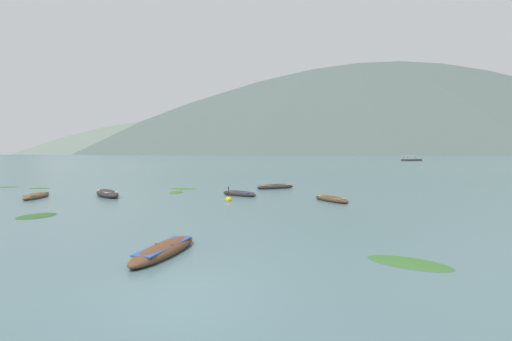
# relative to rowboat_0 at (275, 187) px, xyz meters

# --- Properties ---
(ground_plane) EXTENTS (6000.00, 6000.00, 0.00)m
(ground_plane) POSITION_rel_rowboat_0_xyz_m (-3.95, 1472.35, -0.18)
(ground_plane) COLOR slate
(mountain_0) EXTENTS (574.47, 574.47, 207.19)m
(mountain_0) POSITION_rel_rowboat_0_xyz_m (-1033.60, 1605.50, 103.42)
(mountain_0) COLOR #4C5B56
(mountain_0) RESTS_ON ground
(mountain_1) EXTENTS (1287.96, 1287.96, 333.86)m
(mountain_1) POSITION_rel_rowboat_0_xyz_m (-204.15, 1433.35, 166.75)
(mountain_1) COLOR slate
(mountain_1) RESTS_ON ground
(mountain_2) EXTENTS (2171.91, 2171.91, 525.55)m
(mountain_2) POSITION_rel_rowboat_0_xyz_m (396.20, 1538.60, 262.60)
(mountain_2) COLOR #4C5B56
(mountain_2) RESTS_ON ground
(rowboat_0) EXTENTS (4.05, 2.61, 0.56)m
(rowboat_0) POSITION_rel_rowboat_0_xyz_m (0.00, 0.00, 0.00)
(rowboat_0) COLOR #2D2826
(rowboat_0) RESTS_ON ground
(rowboat_1) EXTENTS (2.44, 3.70, 0.46)m
(rowboat_1) POSITION_rel_rowboat_0_xyz_m (3.44, -9.63, -0.03)
(rowboat_1) COLOR #4C3323
(rowboat_1) RESTS_ON ground
(rowboat_2) EXTENTS (3.58, 4.26, 0.69)m
(rowboat_2) POSITION_rel_rowboat_0_xyz_m (-13.89, -6.45, 0.04)
(rowboat_2) COLOR #2D2826
(rowboat_2) RESTS_ON ground
(rowboat_4) EXTENTS (3.28, 2.91, 0.52)m
(rowboat_4) POSITION_rel_rowboat_0_xyz_m (-3.32, -6.07, -0.01)
(rowboat_4) COLOR #2D2826
(rowboat_4) RESTS_ON ground
(rowboat_5) EXTENTS (2.04, 4.09, 0.50)m
(rowboat_5) POSITION_rel_rowboat_0_xyz_m (-5.29, -23.70, -0.02)
(rowboat_5) COLOR brown
(rowboat_5) RESTS_ON ground
(rowboat_6) EXTENTS (1.29, 3.73, 0.52)m
(rowboat_6) POSITION_rel_rowboat_0_xyz_m (-18.91, -7.54, -0.01)
(rowboat_6) COLOR brown
(rowboat_6) RESTS_ON ground
(ferry_0) EXTENTS (10.13, 6.37, 2.54)m
(ferry_0) POSITION_rel_rowboat_0_xyz_m (70.79, 132.83, 0.27)
(ferry_0) COLOR #2D2826
(ferry_0) RESTS_ON ground
(mooring_buoy) EXTENTS (0.46, 0.46, 1.19)m
(mooring_buoy) POSITION_rel_rowboat_0_xyz_m (-3.99, -9.46, -0.07)
(mooring_buoy) COLOR yellow
(mooring_buoy) RESTS_ON ground
(weed_patch_1) EXTENTS (1.22, 2.81, 0.14)m
(weed_patch_1) POSITION_rel_rowboat_0_xyz_m (-8.94, -3.66, -0.18)
(weed_patch_1) COLOR #38662D
(weed_patch_1) RESTS_ON ground
(weed_patch_2) EXTENTS (2.20, 2.61, 0.14)m
(weed_patch_2) POSITION_rel_rowboat_0_xyz_m (-14.10, -15.88, -0.18)
(weed_patch_2) COLOR #2D5628
(weed_patch_2) RESTS_ON ground
(weed_patch_3) EXTENTS (3.09, 2.47, 0.14)m
(weed_patch_3) POSITION_rel_rowboat_0_xyz_m (-8.93, -0.35, -0.18)
(weed_patch_3) COLOR #38662D
(weed_patch_3) RESTS_ON ground
(weed_patch_5) EXTENTS (2.87, 2.59, 0.14)m
(weed_patch_5) POSITION_rel_rowboat_0_xyz_m (2.63, -24.82, -0.18)
(weed_patch_5) COLOR #38662D
(weed_patch_5) RESTS_ON ground
(weed_patch_6) EXTENTS (2.20, 1.76, 0.14)m
(weed_patch_6) POSITION_rel_rowboat_0_xyz_m (-23.21, 0.38, -0.18)
(weed_patch_6) COLOR #38662D
(weed_patch_6) RESTS_ON ground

